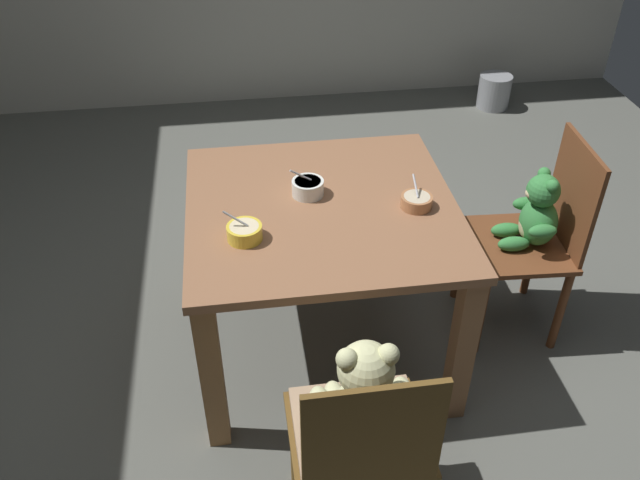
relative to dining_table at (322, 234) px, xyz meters
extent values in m
cube|color=#5B5C55|center=(0.00, 0.00, -0.60)|extent=(5.20, 5.20, 0.04)
cube|color=#8D5E3F|center=(0.00, 0.00, 0.12)|extent=(1.01, 1.00, 0.03)
cube|color=olive|center=(-0.45, -0.44, -0.24)|extent=(0.08, 0.08, 0.68)
cube|color=brown|center=(0.45, -0.44, -0.24)|extent=(0.08, 0.08, 0.68)
cube|color=olive|center=(-0.45, 0.44, -0.24)|extent=(0.08, 0.08, 0.68)
cube|color=olive|center=(0.45, 0.44, -0.24)|extent=(0.08, 0.08, 0.68)
cube|color=brown|center=(-0.01, -0.82, -0.16)|extent=(0.42, 0.37, 0.02)
cube|color=brown|center=(-0.01, -0.99, 0.06)|extent=(0.38, 0.02, 0.40)
cylinder|color=brown|center=(0.17, -0.66, -0.38)|extent=(0.04, 0.04, 0.42)
cylinder|color=brown|center=(-0.19, -0.66, -0.38)|extent=(0.04, 0.04, 0.42)
cube|color=tan|center=(-0.01, -0.82, -0.13)|extent=(0.38, 0.34, 0.04)
ellipsoid|color=beige|center=(-0.01, -0.88, 0.01)|extent=(0.21, 0.18, 0.24)
ellipsoid|color=beige|center=(-0.01, -0.82, 0.00)|extent=(0.12, 0.06, 0.15)
sphere|color=beige|center=(-0.01, -0.87, 0.19)|extent=(0.16, 0.16, 0.16)
ellipsoid|color=beige|center=(-0.01, -0.82, 0.18)|extent=(0.06, 0.05, 0.05)
sphere|color=beige|center=(0.05, -0.88, 0.25)|extent=(0.06, 0.06, 0.06)
sphere|color=beige|center=(-0.06, -0.88, 0.25)|extent=(0.06, 0.06, 0.06)
ellipsoid|color=beige|center=(0.11, -0.85, 0.04)|extent=(0.07, 0.14, 0.07)
ellipsoid|color=beige|center=(-0.13, -0.86, 0.04)|extent=(0.07, 0.14, 0.07)
ellipsoid|color=beige|center=(0.05, -0.75, -0.07)|extent=(0.07, 0.16, 0.07)
ellipsoid|color=beige|center=(-0.07, -0.75, -0.07)|extent=(0.07, 0.16, 0.07)
cube|color=brown|center=(0.82, 0.02, -0.16)|extent=(0.42, 0.44, 0.02)
cube|color=brown|center=(1.01, 0.01, 0.08)|extent=(0.04, 0.38, 0.45)
cylinder|color=brown|center=(0.66, 0.21, -0.38)|extent=(0.04, 0.04, 0.42)
cylinder|color=brown|center=(0.64, -0.15, -0.38)|extent=(0.04, 0.04, 0.42)
cylinder|color=brown|center=(1.00, 0.19, -0.38)|extent=(0.04, 0.04, 0.42)
cylinder|color=brown|center=(0.98, -0.17, -0.38)|extent=(0.04, 0.04, 0.42)
ellipsoid|color=#388440|center=(0.89, 0.02, -0.04)|extent=(0.16, 0.18, 0.20)
ellipsoid|color=beige|center=(0.84, 0.02, -0.05)|extent=(0.06, 0.10, 0.12)
sphere|color=#388440|center=(0.88, 0.02, 0.11)|extent=(0.13, 0.13, 0.13)
ellipsoid|color=beige|center=(0.84, 0.02, 0.10)|extent=(0.05, 0.06, 0.04)
sphere|color=#388440|center=(0.90, 0.06, 0.16)|extent=(0.05, 0.05, 0.05)
sphere|color=#388440|center=(0.89, -0.03, 0.16)|extent=(0.05, 0.05, 0.05)
ellipsoid|color=#388440|center=(0.88, 0.12, -0.02)|extent=(0.12, 0.06, 0.06)
ellipsoid|color=#388440|center=(0.87, -0.08, -0.02)|extent=(0.12, 0.06, 0.06)
ellipsoid|color=#388440|center=(0.79, 0.07, -0.11)|extent=(0.13, 0.07, 0.06)
ellipsoid|color=#388440|center=(0.79, -0.03, -0.11)|extent=(0.13, 0.07, 0.06)
cylinder|color=yellow|center=(-0.30, -0.17, 0.16)|extent=(0.12, 0.12, 0.05)
cylinder|color=yellow|center=(-0.30, -0.17, 0.14)|extent=(0.07, 0.07, 0.01)
cylinder|color=beige|center=(-0.30, -0.17, 0.18)|extent=(0.10, 0.10, 0.01)
cylinder|color=#BCBCC1|center=(-0.32, -0.17, 0.22)|extent=(0.09, 0.02, 0.06)
ellipsoid|color=#BCBCC1|center=(-0.29, -0.17, 0.18)|extent=(0.04, 0.03, 0.01)
cylinder|color=white|center=(-0.04, 0.08, 0.16)|extent=(0.12, 0.12, 0.06)
cylinder|color=white|center=(-0.04, 0.08, 0.14)|extent=(0.07, 0.07, 0.01)
cylinder|color=beige|center=(-0.04, 0.08, 0.19)|extent=(0.10, 0.10, 0.01)
cylinder|color=#BCBCC1|center=(-0.07, 0.07, 0.22)|extent=(0.08, 0.02, 0.06)
ellipsoid|color=#BCBCC1|center=(-0.03, 0.08, 0.19)|extent=(0.04, 0.03, 0.01)
cylinder|color=#B2744A|center=(0.35, -0.06, 0.16)|extent=(0.12, 0.12, 0.05)
cylinder|color=#B2744A|center=(0.35, -0.06, 0.14)|extent=(0.07, 0.07, 0.01)
cylinder|color=#C6B597|center=(0.35, -0.06, 0.18)|extent=(0.10, 0.10, 0.01)
cylinder|color=#BCBCC1|center=(0.34, -0.03, 0.21)|extent=(0.01, 0.08, 0.06)
ellipsoid|color=#BCBCC1|center=(0.35, -0.07, 0.17)|extent=(0.02, 0.03, 0.01)
cylinder|color=#93969B|center=(1.55, 2.15, -0.47)|extent=(0.23, 0.23, 0.23)
camera|label=1|loc=(-0.30, -2.03, 1.51)|focal=37.09mm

